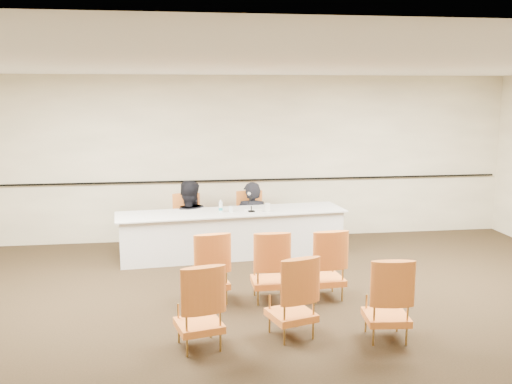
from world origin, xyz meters
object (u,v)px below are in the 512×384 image
Objects in this scene: aud_chair_front_mid at (270,265)px; aud_chair_back_right at (387,298)px; panelist_main_chair at (252,219)px; drinking_glass at (231,209)px; water_bottle at (221,206)px; aud_chair_back_left at (199,305)px; panelist_second_chair at (188,223)px; aud_chair_front_left at (209,266)px; aud_chair_back_mid at (291,295)px; panel_table at (232,234)px; aud_chair_front_right at (325,263)px; panelist_second at (188,228)px; panelist_main at (252,228)px; microphone at (251,203)px; coffee_cup at (267,208)px.

aud_chair_back_right is (1.07, -1.36, 0.00)m from aud_chair_front_mid.
panelist_main_chair is 0.86m from drinking_glass.
water_bottle is 0.22× the size of aud_chair_back_left.
drinking_glass is at bearing 99.10° from aud_chair_front_mid.
drinking_glass is (0.69, -0.55, 0.33)m from panelist_second_chair.
aud_chair_front_left is 1.46m from aud_chair_back_mid.
panel_table is 2.38m from aud_chair_front_right.
aud_chair_front_right and aud_chair_back_left have the same top height.
water_bottle is (0.52, -0.56, 0.49)m from panelist_second.
panelist_main reaches higher than aud_chair_front_left.
drinking_glass is at bearing 111.40° from aud_chair_front_right.
panelist_second_chair is at bearing 133.03° from water_bottle.
panelist_main_chair and aud_chair_front_mid have the same top height.
aud_chair_back_mid is at bearing -96.83° from panelist_main_chair.
panel_table is at bearing 145.94° from panelist_second.
panel_table is 0.74m from panelist_main_chair.
drinking_glass is 0.11× the size of aud_chair_front_right.
aud_chair_back_left reaches higher than panel_table.
panelist_main_chair is 4.20m from aud_chair_back_right.
water_bottle is at bearing 120.20° from aud_chair_back_right.
aud_chair_front_mid is at bearing 75.77° from aud_chair_back_mid.
microphone reaches higher than aud_chair_front_mid.
microphone is 0.51m from water_bottle.
aud_chair_front_left is at bearing 177.01° from aud_chair_front_mid.
water_bottle is 0.22× the size of aud_chair_back_right.
panelist_main_chair is at bearing 62.18° from aud_chair_front_left.
panelist_second is at bearing 0.00° from panelist_second_chair.
aud_chair_back_mid is at bearing -126.18° from aud_chair_front_right.
panelist_second reaches higher than panel_table.
coffee_cup reaches higher than panel_table.
water_bottle reaches higher than panelist_main_chair.
panelist_second reaches higher than microphone.
panelist_second is at bearing 123.35° from aud_chair_back_right.
aud_chair_back_mid is (1.04, -3.77, 0.11)m from panelist_second.
aud_chair_back_left reaches higher than coffee_cup.
panelist_main is 11.99× the size of coffee_cup.
microphone is at bearing 73.57° from aud_chair_back_mid.
panel_table is at bearing 72.31° from drinking_glass.
panelist_second reaches higher than water_bottle.
panelist_second reaches higher than panelist_main_chair.
drinking_glass is at bearing 173.98° from coffee_cup.
aud_chair_back_right is (2.05, -0.07, 0.00)m from aud_chair_back_left.
panelist_main_chair is at bearing -0.00° from panelist_second_chair.
panelist_second_chair is 1.00× the size of aud_chair_front_right.
panelist_second_chair and aud_chair_front_right have the same top height.
panelist_second is at bearing 143.91° from microphone.
panelist_main is at bearing 49.87° from panel_table.
panelist_second_chair is 2.80m from aud_chair_front_mid.
panelist_main_chair reaches higher than drinking_glass.
drinking_glass is 0.11× the size of aud_chair_back_mid.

